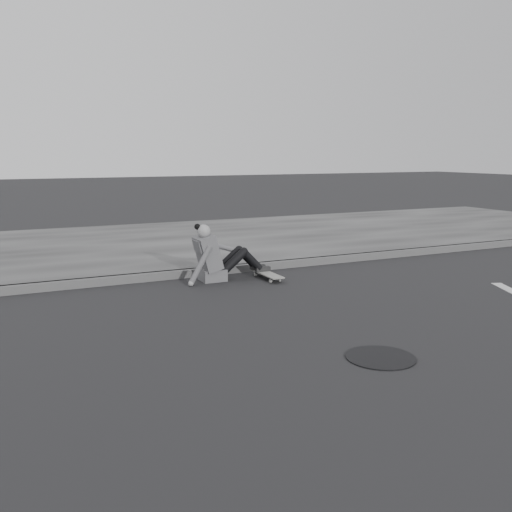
{
  "coord_description": "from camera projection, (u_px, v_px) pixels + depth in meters",
  "views": [
    {
      "loc": [
        -2.63,
        -5.69,
        1.9
      ],
      "look_at": [
        0.7,
        1.28,
        0.5
      ],
      "focal_mm": 40.0,
      "sensor_mm": 36.0,
      "label": 1
    }
  ],
  "objects": [
    {
      "name": "skateboard",
      "position": [
        267.0,
        274.0,
        8.72
      ],
      "size": [
        0.2,
        0.78,
        0.09
      ],
      "color": "gray",
      "rests_on": "ground"
    },
    {
      "name": "sidewalk",
      "position": [
        133.0,
        246.0,
        11.47
      ],
      "size": [
        24.0,
        6.0,
        0.12
      ],
      "primitive_type": "cube",
      "color": "#3C3C3C",
      "rests_on": "ground"
    },
    {
      "name": "curb",
      "position": [
        179.0,
        274.0,
        8.79
      ],
      "size": [
        24.0,
        0.16,
        0.12
      ],
      "primitive_type": "cube",
      "color": "#494949",
      "rests_on": "ground"
    },
    {
      "name": "manhole",
      "position": [
        381.0,
        357.0,
        5.36
      ],
      "size": [
        0.66,
        0.66,
        0.01
      ],
      "primitive_type": "cylinder",
      "color": "black",
      "rests_on": "ground"
    },
    {
      "name": "seated_woman",
      "position": [
        216.0,
        257.0,
        8.58
      ],
      "size": [
        1.38,
        0.46,
        0.88
      ],
      "color": "#505052",
      "rests_on": "ground"
    },
    {
      "name": "ground",
      "position": [
        249.0,
        322.0,
        6.51
      ],
      "size": [
        80.0,
        80.0,
        0.0
      ],
      "primitive_type": "plane",
      "color": "black",
      "rests_on": "ground"
    }
  ]
}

